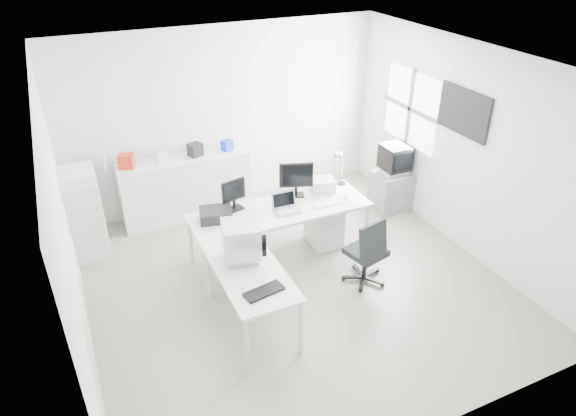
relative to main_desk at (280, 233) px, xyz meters
name	(u,v)px	position (x,y,z in m)	size (l,w,h in m)	color
floor	(294,282)	(-0.08, -0.61, -0.38)	(5.00, 5.00, 0.01)	#B3B0A0
ceiling	(296,64)	(-0.08, -0.61, 2.42)	(5.00, 5.00, 0.01)	white
back_wall	(226,118)	(-0.08, 1.89, 1.02)	(5.00, 0.02, 2.80)	silver
left_wall	(65,235)	(-2.58, -0.61, 1.02)	(0.02, 5.00, 2.80)	silver
right_wall	(464,150)	(2.42, -0.61, 1.02)	(0.02, 5.00, 2.80)	silver
window	(410,109)	(2.40, 0.59, 1.23)	(0.02, 1.20, 1.10)	white
wall_picture	(464,112)	(2.39, -0.51, 1.52)	(0.04, 0.90, 0.60)	black
main_desk	(280,233)	(0.00, 0.00, 0.00)	(2.40, 0.80, 0.75)	silver
side_desk	(251,298)	(-0.85, -1.10, 0.00)	(0.70, 1.40, 0.75)	silver
drawer_pedestal	(324,225)	(0.70, 0.05, -0.08)	(0.40, 0.50, 0.60)	silver
inkjet_printer	(216,215)	(-0.85, 0.10, 0.45)	(0.40, 0.31, 0.14)	black
lcd_monitor_small	(234,195)	(-0.55, 0.25, 0.59)	(0.34, 0.19, 0.42)	black
lcd_monitor_large	(296,180)	(0.35, 0.25, 0.62)	(0.46, 0.18, 0.48)	black
laptop	(287,204)	(0.05, -0.10, 0.49)	(0.36, 0.37, 0.24)	#B7B7BA
white_keyboard	(329,203)	(0.65, -0.15, 0.38)	(0.40, 0.12, 0.02)	silver
white_mouse	(347,196)	(0.95, -0.10, 0.40)	(0.05, 0.05, 0.05)	silver
laser_printer	(323,185)	(0.75, 0.22, 0.47)	(0.32, 0.28, 0.18)	silver
desk_lamp	(342,167)	(1.10, 0.30, 0.64)	(0.17, 0.17, 0.52)	silver
crt_monitor	(241,241)	(-0.85, -0.85, 0.62)	(0.43, 0.43, 0.50)	#B7B7BA
black_keyboard	(264,291)	(-0.85, -1.50, 0.39)	(0.42, 0.17, 0.03)	black
office_chair	(366,249)	(0.76, -0.95, 0.12)	(0.57, 0.57, 0.98)	#232427
tv_cabinet	(391,191)	(2.14, 0.48, -0.06)	(0.58, 0.47, 0.63)	slate
crt_tv	(395,160)	(2.14, 0.48, 0.48)	(0.50, 0.48, 0.45)	black
sideboard	(186,187)	(-0.86, 1.63, 0.12)	(1.97, 0.49, 0.98)	silver
clutter_box_a	(127,161)	(-1.66, 1.63, 0.71)	(0.20, 0.18, 0.20)	red
clutter_box_b	(162,157)	(-1.16, 1.63, 0.68)	(0.14, 0.12, 0.14)	silver
clutter_box_c	(195,150)	(-0.66, 1.63, 0.70)	(0.19, 0.17, 0.19)	black
clutter_box_d	(227,145)	(-0.16, 1.63, 0.69)	(0.16, 0.14, 0.16)	#1B3AC2
clutter_bottle	(104,163)	(-1.96, 1.67, 0.72)	(0.07, 0.07, 0.22)	silver
filing_cabinet	(85,214)	(-2.36, 1.13, 0.27)	(0.45, 0.54, 1.29)	silver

